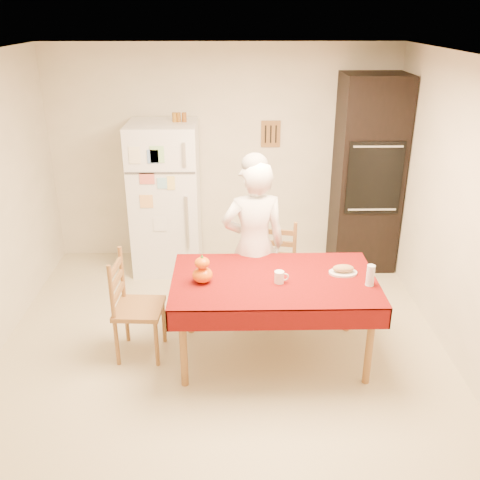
{
  "coord_description": "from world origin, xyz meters",
  "views": [
    {
      "loc": [
        0.07,
        -3.87,
        2.82
      ],
      "look_at": [
        0.16,
        0.2,
        1.06
      ],
      "focal_mm": 40.0,
      "sensor_mm": 36.0,
      "label": 1
    }
  ],
  "objects_px": {
    "pumpkin_lower": "(203,275)",
    "coffee_mug": "(279,277)",
    "oven_cabinet": "(367,175)",
    "refrigerator": "(166,198)",
    "wine_glass": "(370,275)",
    "dining_table": "(274,286)",
    "chair_left": "(131,303)",
    "chair_far": "(274,268)",
    "bread_plate": "(343,273)",
    "seated_woman": "(254,246)"
  },
  "relations": [
    {
      "from": "pumpkin_lower",
      "to": "coffee_mug",
      "type": "bearing_deg",
      "value": -2.3
    },
    {
      "from": "oven_cabinet",
      "to": "coffee_mug",
      "type": "distance_m",
      "value": 2.27
    },
    {
      "from": "refrigerator",
      "to": "coffee_mug",
      "type": "relative_size",
      "value": 17.0
    },
    {
      "from": "oven_cabinet",
      "to": "wine_glass",
      "type": "height_order",
      "value": "oven_cabinet"
    },
    {
      "from": "dining_table",
      "to": "chair_left",
      "type": "bearing_deg",
      "value": 176.84
    },
    {
      "from": "oven_cabinet",
      "to": "chair_left",
      "type": "xyz_separation_m",
      "value": [
        -2.41,
        -1.79,
        -0.59
      ]
    },
    {
      "from": "refrigerator",
      "to": "coffee_mug",
      "type": "distance_m",
      "value": 2.19
    },
    {
      "from": "chair_far",
      "to": "coffee_mug",
      "type": "bearing_deg",
      "value": -80.59
    },
    {
      "from": "oven_cabinet",
      "to": "bread_plate",
      "type": "relative_size",
      "value": 9.17
    },
    {
      "from": "oven_cabinet",
      "to": "chair_far",
      "type": "xyz_separation_m",
      "value": [
        -1.13,
        -1.14,
        -0.59
      ]
    },
    {
      "from": "dining_table",
      "to": "pumpkin_lower",
      "type": "height_order",
      "value": "pumpkin_lower"
    },
    {
      "from": "chair_far",
      "to": "seated_woman",
      "type": "xyz_separation_m",
      "value": [
        -0.21,
        -0.17,
        0.31
      ]
    },
    {
      "from": "refrigerator",
      "to": "bread_plate",
      "type": "distance_m",
      "value": 2.41
    },
    {
      "from": "seated_woman",
      "to": "coffee_mug",
      "type": "height_order",
      "value": "seated_woman"
    },
    {
      "from": "coffee_mug",
      "to": "wine_glass",
      "type": "distance_m",
      "value": 0.73
    },
    {
      "from": "wine_glass",
      "to": "refrigerator",
      "type": "bearing_deg",
      "value": 133.69
    },
    {
      "from": "refrigerator",
      "to": "seated_woman",
      "type": "distance_m",
      "value": 1.58
    },
    {
      "from": "oven_cabinet",
      "to": "pumpkin_lower",
      "type": "relative_size",
      "value": 12.98
    },
    {
      "from": "wine_glass",
      "to": "bread_plate",
      "type": "bearing_deg",
      "value": 130.54
    },
    {
      "from": "seated_woman",
      "to": "refrigerator",
      "type": "bearing_deg",
      "value": -61.74
    },
    {
      "from": "oven_cabinet",
      "to": "chair_left",
      "type": "height_order",
      "value": "oven_cabinet"
    },
    {
      "from": "refrigerator",
      "to": "wine_glass",
      "type": "height_order",
      "value": "refrigerator"
    },
    {
      "from": "chair_far",
      "to": "seated_woman",
      "type": "distance_m",
      "value": 0.41
    },
    {
      "from": "chair_left",
      "to": "pumpkin_lower",
      "type": "xyz_separation_m",
      "value": [
        0.63,
        -0.11,
        0.32
      ]
    },
    {
      "from": "chair_far",
      "to": "oven_cabinet",
      "type": "bearing_deg",
      "value": 56.96
    },
    {
      "from": "oven_cabinet",
      "to": "coffee_mug",
      "type": "relative_size",
      "value": 22.0
    },
    {
      "from": "refrigerator",
      "to": "oven_cabinet",
      "type": "height_order",
      "value": "oven_cabinet"
    },
    {
      "from": "chair_left",
      "to": "pumpkin_lower",
      "type": "height_order",
      "value": "chair_left"
    },
    {
      "from": "bread_plate",
      "to": "pumpkin_lower",
      "type": "bearing_deg",
      "value": -174.05
    },
    {
      "from": "chair_far",
      "to": "coffee_mug",
      "type": "xyz_separation_m",
      "value": [
        -0.03,
        -0.78,
        0.3
      ]
    },
    {
      "from": "refrigerator",
      "to": "dining_table",
      "type": "distance_m",
      "value": 2.12
    },
    {
      "from": "coffee_mug",
      "to": "pumpkin_lower",
      "type": "relative_size",
      "value": 0.59
    },
    {
      "from": "oven_cabinet",
      "to": "refrigerator",
      "type": "bearing_deg",
      "value": -178.82
    },
    {
      "from": "oven_cabinet",
      "to": "dining_table",
      "type": "bearing_deg",
      "value": -122.67
    },
    {
      "from": "chair_left",
      "to": "wine_glass",
      "type": "height_order",
      "value": "chair_left"
    },
    {
      "from": "seated_woman",
      "to": "bread_plate",
      "type": "relative_size",
      "value": 6.79
    },
    {
      "from": "dining_table",
      "to": "bread_plate",
      "type": "distance_m",
      "value": 0.6
    },
    {
      "from": "refrigerator",
      "to": "chair_far",
      "type": "distance_m",
      "value": 1.63
    },
    {
      "from": "dining_table",
      "to": "chair_far",
      "type": "bearing_deg",
      "value": 84.88
    },
    {
      "from": "dining_table",
      "to": "chair_far",
      "type": "height_order",
      "value": "chair_far"
    },
    {
      "from": "chair_far",
      "to": "pumpkin_lower",
      "type": "bearing_deg",
      "value": -119.22
    },
    {
      "from": "chair_left",
      "to": "coffee_mug",
      "type": "bearing_deg",
      "value": -93.0
    },
    {
      "from": "chair_far",
      "to": "seated_woman",
      "type": "relative_size",
      "value": 0.58
    },
    {
      "from": "wine_glass",
      "to": "seated_woman",
      "type": "bearing_deg",
      "value": 143.64
    },
    {
      "from": "refrigerator",
      "to": "bread_plate",
      "type": "height_order",
      "value": "refrigerator"
    },
    {
      "from": "pumpkin_lower",
      "to": "chair_left",
      "type": "bearing_deg",
      "value": 169.89
    },
    {
      "from": "seated_woman",
      "to": "coffee_mug",
      "type": "relative_size",
      "value": 16.31
    },
    {
      "from": "oven_cabinet",
      "to": "coffee_mug",
      "type": "xyz_separation_m",
      "value": [
        -1.16,
        -1.93,
        -0.29
      ]
    },
    {
      "from": "dining_table",
      "to": "coffee_mug",
      "type": "relative_size",
      "value": 17.0
    },
    {
      "from": "chair_left",
      "to": "refrigerator",
      "type": "bearing_deg",
      "value": -0.99
    }
  ]
}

